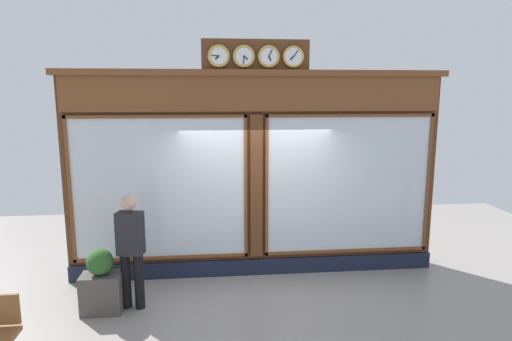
# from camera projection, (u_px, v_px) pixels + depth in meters

# --- Properties ---
(shop_facade) EXTENTS (6.36, 0.42, 3.93)m
(shop_facade) POSITION_uv_depth(u_px,v_px,m) (255.00, 174.00, 7.37)
(shop_facade) COLOR #5B3319
(shop_facade) RESTS_ON ground_plane
(pedestrian) EXTENTS (0.40, 0.29, 1.69)m
(pedestrian) POSITION_uv_depth(u_px,v_px,m) (131.00, 247.00, 6.21)
(pedestrian) COLOR black
(pedestrian) RESTS_ON ground_plane
(planter_box) EXTENTS (0.56, 0.36, 0.57)m
(planter_box) POSITION_uv_depth(u_px,v_px,m) (102.00, 293.00, 6.20)
(planter_box) COLOR #4C4742
(planter_box) RESTS_ON ground_plane
(planter_shrub) EXTENTS (0.37, 0.37, 0.37)m
(planter_shrub) POSITION_uv_depth(u_px,v_px,m) (100.00, 262.00, 6.12)
(planter_shrub) COLOR #285623
(planter_shrub) RESTS_ON planter_box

